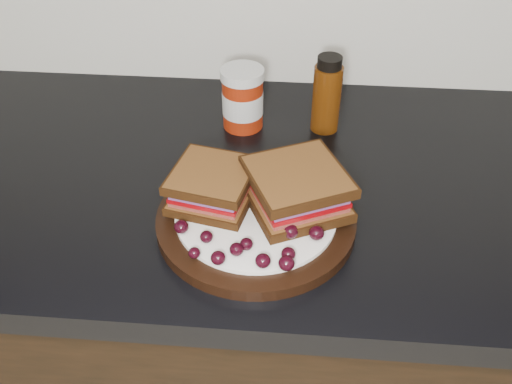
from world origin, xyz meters
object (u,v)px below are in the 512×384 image
Objects in this scene: plate at (256,220)px; sandwich_left at (213,186)px; oil_bottle at (327,94)px; condiment_jar at (243,98)px.

sandwich_left is (-0.06, 0.02, 0.04)m from plate.
plate is at bearing -7.34° from sandwich_left.
sandwich_left is 0.29m from oil_bottle.
plate is 2.56× the size of sandwich_left.
sandwich_left is 0.81× the size of oil_bottle.
sandwich_left reaches higher than plate.
oil_bottle is at bearing 1.31° from condiment_jar.
oil_bottle is (0.14, 0.00, 0.01)m from condiment_jar.
plate is 0.28m from oil_bottle.
condiment_jar is 0.80× the size of oil_bottle.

